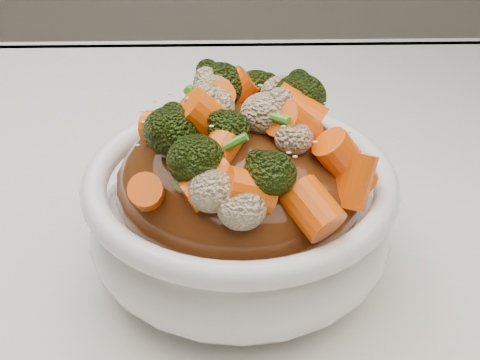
{
  "coord_description": "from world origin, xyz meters",
  "views": [
    {
      "loc": [
        0.0,
        -0.37,
        1.06
      ],
      "look_at": [
        0.01,
        -0.01,
        0.82
      ],
      "focal_mm": 50.0,
      "sensor_mm": 36.0,
      "label": 1
    }
  ],
  "objects": [
    {
      "name": "carrots",
      "position": [
        0.01,
        -0.01,
        0.88
      ],
      "size": [
        0.17,
        0.17,
        0.05
      ],
      "primitive_type": null,
      "rotation": [
        0.0,
        0.0,
        0.08
      ],
      "color": "#FF5B08",
      "rests_on": "sauce_base"
    },
    {
      "name": "broccoli",
      "position": [
        0.01,
        -0.01,
        0.88
      ],
      "size": [
        0.17,
        0.17,
        0.04
      ],
      "primitive_type": null,
      "rotation": [
        0.0,
        0.0,
        0.08
      ],
      "color": "black",
      "rests_on": "sauce_base"
    },
    {
      "name": "scallions",
      "position": [
        0.01,
        -0.01,
        0.88
      ],
      "size": [
        0.13,
        0.13,
        0.02
      ],
      "primitive_type": null,
      "rotation": [
        0.0,
        0.0,
        0.08
      ],
      "color": "#3C9722",
      "rests_on": "sauce_base"
    },
    {
      "name": "cauliflower",
      "position": [
        0.01,
        -0.01,
        0.87
      ],
      "size": [
        0.17,
        0.17,
        0.03
      ],
      "primitive_type": null,
      "rotation": [
        0.0,
        0.0,
        0.08
      ],
      "color": "beige",
      "rests_on": "sauce_base"
    },
    {
      "name": "sauce_base",
      "position": [
        0.01,
        -0.01,
        0.82
      ],
      "size": [
        0.17,
        0.17,
        0.09
      ],
      "primitive_type": "ellipsoid",
      "rotation": [
        0.0,
        0.0,
        0.08
      ],
      "color": "#4F250D",
      "rests_on": "bowl"
    },
    {
      "name": "bowl",
      "position": [
        0.01,
        -0.01,
        0.79
      ],
      "size": [
        0.22,
        0.22,
        0.08
      ],
      "primitive_type": null,
      "rotation": [
        0.0,
        0.0,
        0.08
      ],
      "color": "white",
      "rests_on": "tablecloth"
    },
    {
      "name": "sesame_seeds",
      "position": [
        0.01,
        -0.01,
        0.88
      ],
      "size": [
        0.16,
        0.16,
        0.01
      ],
      "primitive_type": null,
      "rotation": [
        0.0,
        0.0,
        0.08
      ],
      "color": "beige",
      "rests_on": "sauce_base"
    },
    {
      "name": "tablecloth",
      "position": [
        0.0,
        0.0,
        0.73
      ],
      "size": [
        1.2,
        0.8,
        0.04
      ],
      "primitive_type": "cube",
      "color": "white",
      "rests_on": "dining_table"
    }
  ]
}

